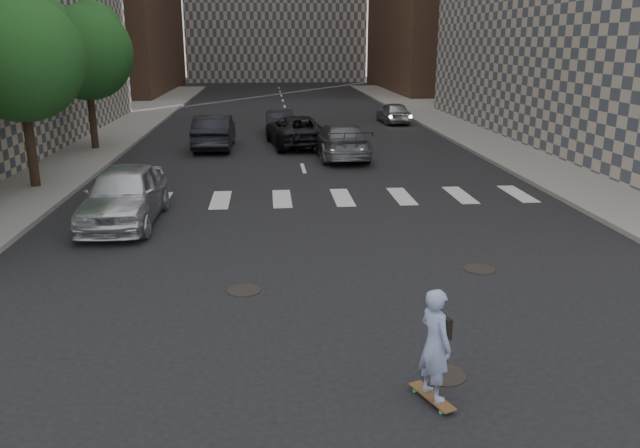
# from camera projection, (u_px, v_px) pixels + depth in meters

# --- Properties ---
(ground) EXTENTS (160.00, 160.00, 0.00)m
(ground) POSITION_uv_depth(u_px,v_px,m) (346.00, 311.00, 11.98)
(ground) COLOR black
(ground) RESTS_ON ground
(sidewalk_right) EXTENTS (13.00, 80.00, 0.15)m
(sidewalk_right) POSITION_uv_depth(u_px,v_px,m) (576.00, 140.00, 32.25)
(sidewalk_right) COLOR gray
(sidewalk_right) RESTS_ON ground
(tree_b) EXTENTS (4.20, 4.20, 6.60)m
(tree_b) POSITION_uv_depth(u_px,v_px,m) (21.00, 52.00, 20.54)
(tree_b) COLOR #382619
(tree_b) RESTS_ON sidewalk_left
(tree_c) EXTENTS (4.20, 4.20, 6.60)m
(tree_c) POSITION_uv_depth(u_px,v_px,m) (87.00, 49.00, 28.18)
(tree_c) COLOR #382619
(tree_c) RESTS_ON sidewalk_left
(manhole_a) EXTENTS (0.70, 0.70, 0.02)m
(manhole_a) POSITION_uv_depth(u_px,v_px,m) (443.00, 375.00, 9.68)
(manhole_a) COLOR black
(manhole_a) RESTS_ON ground
(manhole_b) EXTENTS (0.70, 0.70, 0.02)m
(manhole_b) POSITION_uv_depth(u_px,v_px,m) (244.00, 290.00, 12.96)
(manhole_b) COLOR black
(manhole_b) RESTS_ON ground
(manhole_c) EXTENTS (0.70, 0.70, 0.02)m
(manhole_c) POSITION_uv_depth(u_px,v_px,m) (479.00, 269.00, 14.16)
(manhole_c) COLOR black
(manhole_c) RESTS_ON ground
(skateboarder) EXTENTS (0.59, 0.89, 1.74)m
(skateboarder) POSITION_uv_depth(u_px,v_px,m) (435.00, 344.00, 8.73)
(skateboarder) COLOR brown
(skateboarder) RESTS_ON ground
(silver_sedan) EXTENTS (2.01, 4.86, 1.65)m
(silver_sedan) POSITION_uv_depth(u_px,v_px,m) (124.00, 195.00, 17.58)
(silver_sedan) COLOR silver
(silver_sedan) RESTS_ON ground
(traffic_car_a) EXTENTS (1.77, 4.92, 1.61)m
(traffic_car_a) POSITION_uv_depth(u_px,v_px,m) (214.00, 132.00, 29.81)
(traffic_car_a) COLOR black
(traffic_car_a) RESTS_ON ground
(traffic_car_b) EXTENTS (2.38, 5.41, 1.54)m
(traffic_car_b) POSITION_uv_depth(u_px,v_px,m) (341.00, 140.00, 27.48)
(traffic_car_b) COLOR #58595F
(traffic_car_b) RESTS_ON ground
(traffic_car_c) EXTENTS (3.17, 5.67, 1.50)m
(traffic_car_c) POSITION_uv_depth(u_px,v_px,m) (296.00, 131.00, 30.57)
(traffic_car_c) COLOR black
(traffic_car_c) RESTS_ON ground
(traffic_car_d) EXTENTS (1.75, 3.94, 1.32)m
(traffic_car_d) POSITION_uv_depth(u_px,v_px,m) (393.00, 113.00, 39.08)
(traffic_car_d) COLOR #A2A5A9
(traffic_car_d) RESTS_ON ground
(traffic_car_e) EXTENTS (1.52, 4.16, 1.36)m
(traffic_car_e) POSITION_uv_depth(u_px,v_px,m) (279.00, 121.00, 34.66)
(traffic_car_e) COLOR black
(traffic_car_e) RESTS_ON ground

